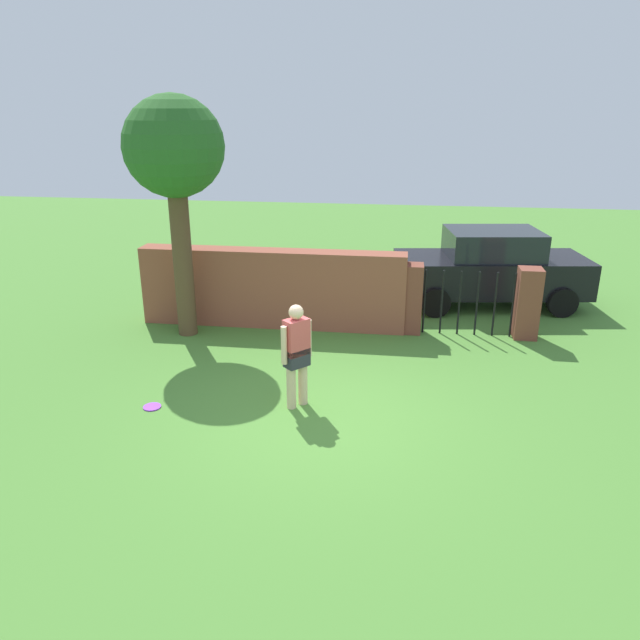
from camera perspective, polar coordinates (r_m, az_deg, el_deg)
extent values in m
plane|color=#4C8433|center=(9.01, -0.01, -9.07)|extent=(40.00, 40.00, 0.00)
cube|color=brown|center=(12.35, -4.53, 3.01)|extent=(5.41, 0.50, 1.59)
cylinder|color=brown|center=(11.94, -12.87, 5.77)|extent=(0.37, 0.37, 3.11)
sphere|color=#286023|center=(11.63, -13.67, 15.67)|extent=(1.84, 1.84, 1.84)
cylinder|color=beige|center=(9.06, -2.75, -5.89)|extent=(0.14, 0.14, 0.85)
cylinder|color=beige|center=(9.18, -1.64, -5.52)|extent=(0.14, 0.14, 0.85)
cube|color=#2D2D38|center=(8.97, -2.22, -3.54)|extent=(0.41, 0.41, 0.28)
cube|color=#CC4C4C|center=(8.84, -2.25, -1.61)|extent=(0.41, 0.41, 0.55)
sphere|color=beige|center=(8.71, -2.28, 0.75)|extent=(0.22, 0.22, 0.22)
cylinder|color=beige|center=(8.75, -3.42, -2.40)|extent=(0.09, 0.09, 0.58)
cylinder|color=beige|center=(9.00, -1.09, -1.73)|extent=(0.09, 0.09, 0.58)
cube|color=brown|center=(12.10, 8.58, 2.02)|extent=(0.44, 0.44, 1.40)
cube|color=brown|center=(12.35, 19.03, 1.49)|extent=(0.44, 0.44, 1.40)
cylinder|color=black|center=(12.12, 9.84, 1.73)|extent=(0.04, 0.04, 1.30)
cylinder|color=black|center=(12.14, 11.44, 1.65)|extent=(0.04, 0.04, 1.30)
cylinder|color=black|center=(12.17, 13.04, 1.57)|extent=(0.04, 0.04, 1.30)
cylinder|color=black|center=(12.21, 14.63, 1.49)|extent=(0.04, 0.04, 1.30)
cylinder|color=black|center=(12.25, 16.21, 1.41)|extent=(0.04, 0.04, 1.30)
cylinder|color=black|center=(12.31, 17.77, 1.33)|extent=(0.04, 0.04, 1.30)
cube|color=black|center=(14.18, 15.78, 4.22)|extent=(4.40, 2.27, 0.80)
cube|color=#1E2328|center=(14.02, 16.05, 6.97)|extent=(2.19, 1.77, 0.60)
cylinder|color=black|center=(13.19, 10.86, 1.64)|extent=(0.66, 0.31, 0.64)
cylinder|color=black|center=(14.78, 9.68, 3.70)|extent=(0.66, 0.31, 0.64)
cylinder|color=black|center=(13.96, 21.93, 1.56)|extent=(0.66, 0.31, 0.64)
cylinder|color=black|center=(15.48, 19.70, 3.54)|extent=(0.66, 0.31, 0.64)
cylinder|color=purple|center=(9.59, -15.59, -7.92)|extent=(0.27, 0.27, 0.02)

